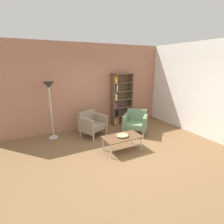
% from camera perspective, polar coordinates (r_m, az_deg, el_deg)
% --- Properties ---
extents(ground_plane, '(8.32, 8.32, 0.00)m').
position_cam_1_polar(ground_plane, '(4.48, 4.74, -14.48)').
color(ground_plane, brown).
extents(brick_back_panel, '(6.40, 0.12, 2.90)m').
position_cam_1_polar(brick_back_panel, '(6.15, -7.29, 8.12)').
color(brick_back_panel, '#A87056').
rests_on(brick_back_panel, ground_plane).
extents(plaster_right_partition, '(0.12, 5.20, 2.90)m').
position_cam_1_polar(plaster_right_partition, '(6.33, 24.66, 7.05)').
color(plaster_right_partition, silver).
rests_on(plaster_right_partition, ground_plane).
extents(bookshelf_tall, '(0.80, 0.30, 1.90)m').
position_cam_1_polar(bookshelf_tall, '(6.51, 2.65, 3.93)').
color(bookshelf_tall, brown).
rests_on(bookshelf_tall, ground_plane).
extents(coffee_table_low, '(1.00, 0.56, 0.40)m').
position_cam_1_polar(coffee_table_low, '(4.61, 3.39, -8.41)').
color(coffee_table_low, brown).
rests_on(coffee_table_low, ground_plane).
extents(decorative_bowl, '(0.32, 0.32, 0.05)m').
position_cam_1_polar(decorative_bowl, '(4.58, 3.41, -7.65)').
color(decorative_bowl, tan).
rests_on(decorative_bowl, coffee_table_low).
extents(armchair_near_window, '(0.91, 0.88, 0.78)m').
position_cam_1_polar(armchair_near_window, '(5.55, -6.66, -3.69)').
color(armchair_near_window, gray).
rests_on(armchair_near_window, ground_plane).
extents(armchair_corner_red, '(0.95, 0.95, 0.78)m').
position_cam_1_polar(armchair_corner_red, '(5.71, 7.74, -3.18)').
color(armchair_corner_red, slate).
rests_on(armchair_corner_red, ground_plane).
extents(floor_lamp_torchiere, '(0.32, 0.32, 1.74)m').
position_cam_1_polar(floor_lamp_torchiere, '(5.41, -19.91, 6.26)').
color(floor_lamp_torchiere, silver).
rests_on(floor_lamp_torchiere, ground_plane).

